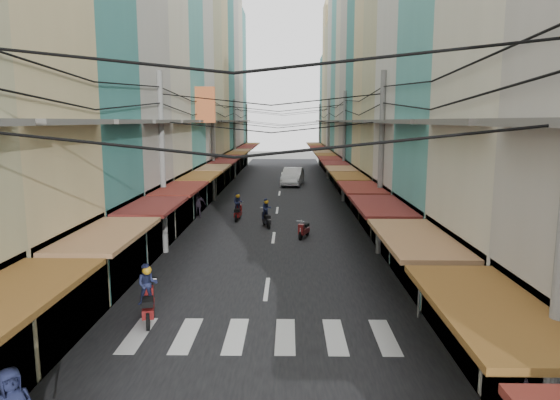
# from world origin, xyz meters

# --- Properties ---
(ground) EXTENTS (160.00, 160.00, 0.00)m
(ground) POSITION_xyz_m (0.00, 0.00, 0.00)
(ground) COLOR #61615C
(ground) RESTS_ON ground
(road) EXTENTS (10.00, 80.00, 0.02)m
(road) POSITION_xyz_m (0.00, 20.00, 0.01)
(road) COLOR black
(road) RESTS_ON ground
(sidewalk_left) EXTENTS (3.00, 80.00, 0.06)m
(sidewalk_left) POSITION_xyz_m (-6.50, 20.00, 0.03)
(sidewalk_left) COLOR slate
(sidewalk_left) RESTS_ON ground
(sidewalk_right) EXTENTS (3.00, 80.00, 0.06)m
(sidewalk_right) POSITION_xyz_m (6.50, 20.00, 0.03)
(sidewalk_right) COLOR slate
(sidewalk_right) RESTS_ON ground
(crosswalk) EXTENTS (7.55, 2.40, 0.01)m
(crosswalk) POSITION_xyz_m (-0.00, -6.00, 0.03)
(crosswalk) COLOR silver
(crosswalk) RESTS_ON ground
(building_row_left) EXTENTS (7.80, 67.67, 23.70)m
(building_row_left) POSITION_xyz_m (-7.92, 16.56, 9.78)
(building_row_left) COLOR beige
(building_row_left) RESTS_ON ground
(building_row_right) EXTENTS (7.80, 68.98, 22.59)m
(building_row_right) POSITION_xyz_m (7.92, 16.45, 9.41)
(building_row_right) COLOR teal
(building_row_right) RESTS_ON ground
(utility_poles) EXTENTS (10.20, 66.13, 8.20)m
(utility_poles) POSITION_xyz_m (0.00, 15.01, 6.59)
(utility_poles) COLOR slate
(utility_poles) RESTS_ON ground
(white_car) EXTENTS (6.02, 2.95, 2.04)m
(white_car) POSITION_xyz_m (1.15, 27.50, 0.00)
(white_car) COLOR white
(white_car) RESTS_ON ground
(bicycle) EXTENTS (1.78, 1.05, 1.15)m
(bicycle) POSITION_xyz_m (6.10, -2.38, 0.00)
(bicycle) COLOR black
(bicycle) RESTS_ON ground
(moving_scooters) EXTENTS (5.44, 17.34, 1.80)m
(moving_scooters) POSITION_xyz_m (-1.79, 4.26, 0.52)
(moving_scooters) COLOR black
(moving_scooters) RESTS_ON ground
(parked_scooters) EXTENTS (12.97, 14.53, 0.98)m
(parked_scooters) POSITION_xyz_m (4.12, -3.71, 0.46)
(parked_scooters) COLOR black
(parked_scooters) RESTS_ON ground
(pedestrians) EXTENTS (12.51, 23.25, 2.17)m
(pedestrians) POSITION_xyz_m (-4.23, 1.42, 1.03)
(pedestrians) COLOR #27202B
(pedestrians) RESTS_ON ground
(market_umbrella) EXTENTS (2.51, 2.51, 2.65)m
(market_umbrella) POSITION_xyz_m (7.20, -3.32, 2.34)
(market_umbrella) COLOR #B2B2B7
(market_umbrella) RESTS_ON ground
(traffic_sign) EXTENTS (0.10, 0.66, 3.01)m
(traffic_sign) POSITION_xyz_m (4.78, -4.56, 2.20)
(traffic_sign) COLOR slate
(traffic_sign) RESTS_ON ground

